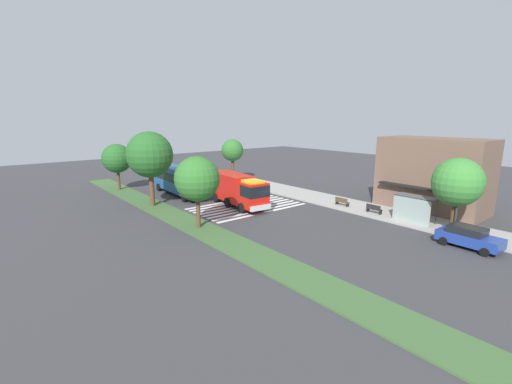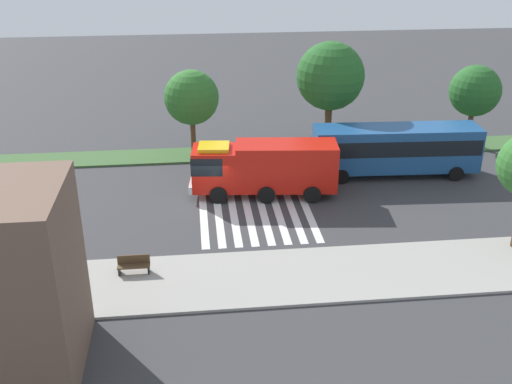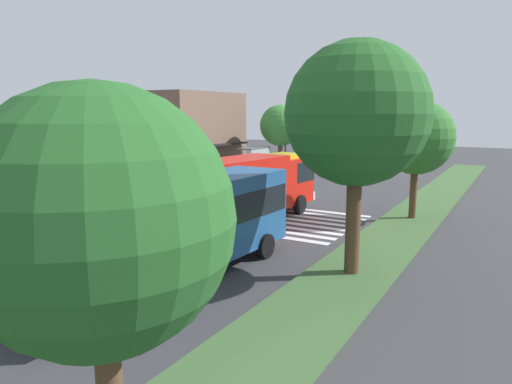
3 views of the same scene
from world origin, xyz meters
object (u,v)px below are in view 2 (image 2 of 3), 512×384
Objects in this scene: fire_truck at (261,166)px; median_tree_west at (330,76)px; transit_bus at (396,147)px; bench_near_shelter at (51,269)px; bench_west_of_shelter at (134,264)px; median_tree_far_west at (475,91)px; median_tree_center at (191,98)px.

fire_truck is 10.24m from median_tree_west.
transit_bus reaches higher than bench_near_shelter.
transit_bus is at bearing -146.82° from bench_west_of_shelter.
median_tree_west reaches higher than transit_bus.
fire_truck is 1.16× the size of median_tree_west.
transit_bus is at bearing 124.90° from median_tree_west.
median_tree_center is (21.28, 0.00, 0.14)m from median_tree_far_west.
bench_west_of_shelter is (7.38, 8.77, -1.38)m from fire_truck.
fire_truck is 18.83m from median_tree_far_west.
median_tree_west is (-5.94, -7.43, 3.78)m from fire_truck.
median_tree_far_west is at bearing -150.38° from bench_near_shelter.
fire_truck is at bearing -163.87° from transit_bus.
fire_truck reaches higher than bench_west_of_shelter.
median_tree_far_west reaches higher than bench_west_of_shelter.
bench_near_shelter is 0.20× the size of median_tree_west.
fire_truck is at bearing -130.09° from bench_west_of_shelter.
median_tree_west reaches higher than fire_truck.
median_tree_far_west is at bearing 36.71° from transit_bus.
fire_truck is 0.84× the size of transit_bus.
fire_truck is 5.91× the size of bench_near_shelter.
fire_truck is 1.49× the size of median_tree_center.
transit_bus is 1.78× the size of median_tree_center.
bench_west_of_shelter is 29.62m from median_tree_far_west.
transit_bus is 9.46m from median_tree_far_west.
transit_bus is 7.06× the size of bench_west_of_shelter.
bench_near_shelter is at bearing 29.62° from median_tree_far_west.
fire_truck is 8.87m from median_tree_center.
bench_west_of_shelter is 0.20× the size of median_tree_west.
median_tree_far_west is 0.97× the size of median_tree_center.
median_tree_west is at bearing -123.02° from fire_truck.
median_tree_center is at bearing 0.00° from median_tree_far_west.
median_tree_far_west is 11.28m from median_tree_west.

